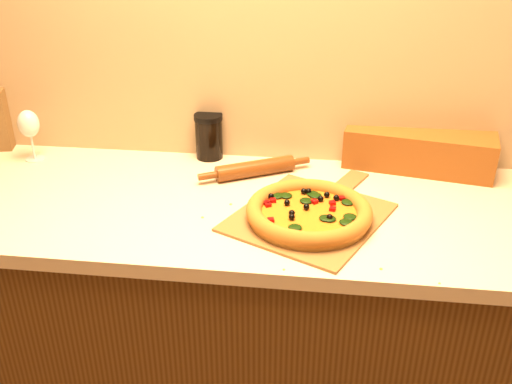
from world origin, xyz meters
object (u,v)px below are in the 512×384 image
object	(u,v)px
pizza	(309,212)
dark_jar	(209,136)
wine_glass	(29,125)
rolling_pin	(255,168)
pizza_peel	(312,215)

from	to	relation	value
pizza	dark_jar	size ratio (longest dim) A/B	2.23
wine_glass	dark_jar	size ratio (longest dim) A/B	1.14
pizza	dark_jar	bearing A→B (deg)	131.38
pizza	rolling_pin	bearing A→B (deg)	123.38
pizza	rolling_pin	world-z (taller)	pizza
dark_jar	wine_glass	bearing A→B (deg)	-171.21
pizza_peel	wine_glass	world-z (taller)	wine_glass
wine_glass	dark_jar	xyz separation A→B (m)	(0.57, 0.09, -0.04)
pizza_peel	dark_jar	size ratio (longest dim) A/B	3.81
pizza_peel	pizza	world-z (taller)	pizza
pizza_peel	wine_glass	bearing A→B (deg)	-170.07
pizza_peel	dark_jar	xyz separation A→B (m)	(-0.35, 0.36, 0.07)
pizza	dark_jar	distance (m)	0.52
pizza_peel	pizza	xyz separation A→B (m)	(-0.01, -0.03, 0.03)
pizza	rolling_pin	distance (m)	0.32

